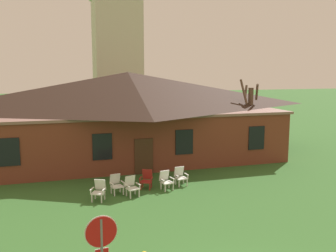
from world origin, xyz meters
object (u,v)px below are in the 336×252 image
(stop_sign, at_px, (102,245))
(lawn_chair_near_door, at_px, (116,184))
(lawn_chair_far_side, at_px, (180,176))
(lawn_chair_by_porch, at_px, (99,190))
(lawn_chair_right_end, at_px, (166,180))
(lawn_chair_middle, at_px, (147,179))
(lawn_chair_left_end, at_px, (132,186))

(stop_sign, distance_m, lawn_chair_near_door, 9.16)
(lawn_chair_far_side, bearing_deg, lawn_chair_by_porch, -165.48)
(lawn_chair_by_porch, height_order, lawn_chair_right_end, same)
(lawn_chair_middle, height_order, lawn_chair_right_end, same)
(lawn_chair_near_door, bearing_deg, lawn_chair_middle, 13.17)
(lawn_chair_by_porch, xyz_separation_m, lawn_chair_near_door, (0.91, 0.70, 0.00))
(lawn_chair_left_end, height_order, lawn_chair_far_side, same)
(lawn_chair_right_end, bearing_deg, lawn_chair_left_end, -166.26)
(lawn_chair_middle, bearing_deg, lawn_chair_by_porch, -156.82)
(lawn_chair_left_end, xyz_separation_m, lawn_chair_far_side, (2.80, 0.96, 0.00))
(lawn_chair_left_end, height_order, lawn_chair_middle, same)
(lawn_chair_near_door, relative_size, lawn_chair_right_end, 1.00)
(stop_sign, xyz_separation_m, lawn_chair_left_end, (2.33, 8.38, -1.30))
(stop_sign, bearing_deg, lawn_chair_left_end, 74.46)
(lawn_chair_near_door, xyz_separation_m, lawn_chair_far_side, (3.45, 0.43, 0.00))
(lawn_chair_right_end, distance_m, lawn_chair_far_side, 1.07)
(stop_sign, bearing_deg, lawn_chair_far_side, 61.22)
(lawn_chair_middle, bearing_deg, lawn_chair_right_end, -27.12)
(lawn_chair_by_porch, height_order, lawn_chair_left_end, same)
(stop_sign, height_order, lawn_chair_far_side, stop_sign)
(lawn_chair_by_porch, bearing_deg, lawn_chair_far_side, 14.52)
(stop_sign, xyz_separation_m, lawn_chair_far_side, (5.13, 9.34, -1.30))
(lawn_chair_far_side, bearing_deg, lawn_chair_right_end, -151.81)
(lawn_chair_left_end, relative_size, lawn_chair_right_end, 1.00)
(lawn_chair_far_side, bearing_deg, lawn_chair_left_end, -161.08)
(stop_sign, distance_m, lawn_chair_middle, 9.94)
(lawn_chair_near_door, relative_size, lawn_chair_far_side, 1.00)
(stop_sign, bearing_deg, lawn_chair_middle, 70.49)
(lawn_chair_middle, bearing_deg, lawn_chair_far_side, 1.51)
(stop_sign, height_order, lawn_chair_near_door, stop_sign)
(lawn_chair_by_porch, distance_m, lawn_chair_left_end, 1.57)
(lawn_chair_right_end, bearing_deg, lawn_chair_middle, 152.88)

